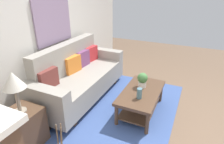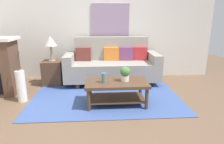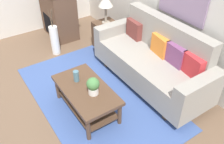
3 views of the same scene
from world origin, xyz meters
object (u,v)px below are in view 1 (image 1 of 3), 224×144
(table_lamp, at_px, (13,82))
(side_table, at_px, (25,128))
(throw_pillow_plum, at_px, (82,59))
(coffee_table, at_px, (141,97))
(couch, at_px, (79,77))
(potted_plant_tabletop, at_px, (142,80))
(throw_pillow_crimson, at_px, (91,54))
(tabletop_vase, at_px, (139,93))
(throw_pillow_orange, at_px, (73,64))
(framed_painting, at_px, (53,22))
(throw_pillow_maroon, at_px, (48,79))

(table_lamp, bearing_deg, side_table, -135.00)
(throw_pillow_plum, distance_m, coffee_table, 1.47)
(couch, xyz_separation_m, side_table, (-1.39, -0.03, -0.15))
(couch, height_order, potted_plant_tabletop, couch)
(throw_pillow_plum, height_order, throw_pillow_crimson, same)
(throw_pillow_crimson, bearing_deg, coffee_table, -116.09)
(potted_plant_tabletop, relative_size, table_lamp, 0.46)
(throw_pillow_plum, distance_m, tabletop_vase, 1.53)
(tabletop_vase, relative_size, side_table, 0.31)
(throw_pillow_plum, height_order, side_table, throw_pillow_plum)
(throw_pillow_orange, bearing_deg, side_table, -173.70)
(potted_plant_tabletop, height_order, framed_painting, framed_painting)
(couch, xyz_separation_m, throw_pillow_plum, (0.34, 0.13, 0.25))
(side_table, bearing_deg, tabletop_vase, -47.28)
(throw_pillow_maroon, height_order, throw_pillow_plum, same)
(table_lamp, distance_m, framed_painting, 1.55)
(couch, height_order, throw_pillow_orange, couch)
(table_lamp, bearing_deg, framed_painting, 19.56)
(table_lamp, bearing_deg, throw_pillow_maroon, 12.14)
(throw_pillow_plum, bearing_deg, framed_painting, 134.82)
(coffee_table, bearing_deg, throw_pillow_orange, 89.95)
(couch, relative_size, potted_plant_tabletop, 8.33)
(throw_pillow_orange, height_order, framed_painting, framed_painting)
(throw_pillow_orange, height_order, potted_plant_tabletop, throw_pillow_orange)
(couch, height_order, throw_pillow_maroon, couch)
(side_table, relative_size, framed_painting, 0.61)
(tabletop_vase, bearing_deg, table_lamp, 132.72)
(throw_pillow_maroon, xyz_separation_m, coffee_table, (0.68, -1.39, -0.37))
(throw_pillow_orange, height_order, side_table, throw_pillow_orange)
(throw_pillow_plum, height_order, coffee_table, throw_pillow_plum)
(framed_painting, bearing_deg, side_table, -160.44)
(side_table, bearing_deg, table_lamp, 45.00)
(tabletop_vase, xyz_separation_m, side_table, (-1.16, 1.26, -0.24))
(throw_pillow_maroon, distance_m, throw_pillow_plum, 1.02)
(throw_pillow_plum, bearing_deg, throw_pillow_crimson, 0.00)
(side_table, distance_m, table_lamp, 0.71)
(throw_pillow_orange, height_order, throw_pillow_crimson, same)
(potted_plant_tabletop, bearing_deg, throw_pillow_maroon, 121.63)
(throw_pillow_crimson, xyz_separation_m, tabletop_vase, (-0.91, -1.41, -0.16))
(couch, bearing_deg, throw_pillow_maroon, 169.47)
(coffee_table, xyz_separation_m, potted_plant_tabletop, (0.15, 0.04, 0.26))
(throw_pillow_maroon, relative_size, side_table, 0.64)
(throw_pillow_orange, xyz_separation_m, throw_pillow_plum, (0.34, 0.00, 0.00))
(throw_pillow_crimson, bearing_deg, throw_pillow_plum, 180.00)
(throw_pillow_plum, relative_size, framed_painting, 0.39)
(throw_pillow_maroon, xyz_separation_m, table_lamp, (-0.71, -0.15, 0.31))
(potted_plant_tabletop, bearing_deg, side_table, 142.29)
(throw_pillow_crimson, distance_m, potted_plant_tabletop, 1.45)
(throw_pillow_maroon, distance_m, side_table, 0.83)
(couch, xyz_separation_m, potted_plant_tabletop, (0.15, -1.22, 0.14))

